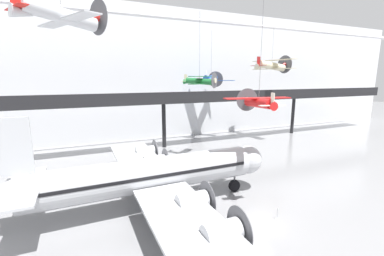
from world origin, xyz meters
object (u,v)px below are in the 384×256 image
object	(u,v)px
suspended_plane_red_highwing	(259,102)
suspended_plane_cream_biplane	(272,66)
suspended_plane_blue_trainer	(211,79)
stanchion_barrier	(277,216)
suspended_plane_silver_racer	(62,16)
airliner_silver_main	(146,176)
suspended_plane_green_biplane	(200,81)

from	to	relation	value
suspended_plane_red_highwing	suspended_plane_cream_biplane	distance (m)	28.33
suspended_plane_blue_trainer	stanchion_barrier	world-z (taller)	suspended_plane_blue_trainer
suspended_plane_silver_racer	suspended_plane_cream_biplane	distance (m)	38.45
airliner_silver_main	suspended_plane_cream_biplane	world-z (taller)	suspended_plane_cream_biplane
suspended_plane_cream_biplane	stanchion_barrier	distance (m)	34.04
suspended_plane_green_biplane	suspended_plane_red_highwing	size ratio (longest dim) A/B	0.85
stanchion_barrier	suspended_plane_green_biplane	bearing A→B (deg)	87.82
airliner_silver_main	suspended_plane_blue_trainer	world-z (taller)	suspended_plane_blue_trainer
suspended_plane_green_biplane	suspended_plane_cream_biplane	world-z (taller)	suspended_plane_cream_biplane
suspended_plane_red_highwing	stanchion_barrier	distance (m)	10.48
suspended_plane_silver_racer	suspended_plane_green_biplane	size ratio (longest dim) A/B	0.83
suspended_plane_green_biplane	stanchion_barrier	bearing A→B (deg)	-42.01
suspended_plane_red_highwing	suspended_plane_cream_biplane	xyz separation A→B (m)	(18.82, 20.68, 4.53)
suspended_plane_silver_racer	suspended_plane_cream_biplane	xyz separation A→B (m)	(35.22, 15.16, -2.84)
suspended_plane_blue_trainer	suspended_plane_cream_biplane	distance (m)	11.90
suspended_plane_silver_racer	suspended_plane_blue_trainer	size ratio (longest dim) A/B	0.79
airliner_silver_main	stanchion_barrier	xyz separation A→B (m)	(10.20, -6.33, -3.08)
suspended_plane_blue_trainer	suspended_plane_green_biplane	bearing A→B (deg)	-170.76
suspended_plane_blue_trainer	suspended_plane_green_biplane	world-z (taller)	suspended_plane_blue_trainer
suspended_plane_silver_racer	suspended_plane_blue_trainer	world-z (taller)	suspended_plane_silver_racer
suspended_plane_silver_racer	stanchion_barrier	bearing A→B (deg)	-55.57
suspended_plane_silver_racer	stanchion_barrier	distance (m)	25.35
airliner_silver_main	stanchion_barrier	world-z (taller)	airliner_silver_main
suspended_plane_silver_racer	suspended_plane_red_highwing	size ratio (longest dim) A/B	0.71
suspended_plane_blue_trainer	stanchion_barrier	distance (m)	33.67
suspended_plane_blue_trainer	suspended_plane_cream_biplane	bearing A→B (deg)	-77.16
suspended_plane_red_highwing	stanchion_barrier	size ratio (longest dim) A/B	11.41
suspended_plane_cream_biplane	suspended_plane_red_highwing	bearing A→B (deg)	-139.70
suspended_plane_cream_biplane	stanchion_barrier	world-z (taller)	suspended_plane_cream_biplane
airliner_silver_main	stanchion_barrier	bearing A→B (deg)	-32.52
suspended_plane_silver_racer	suspended_plane_cream_biplane	world-z (taller)	suspended_plane_silver_racer
suspended_plane_silver_racer	suspended_plane_blue_trainer	distance (m)	33.22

